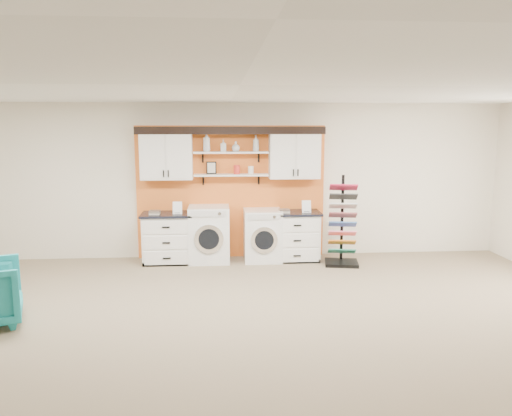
{
  "coord_description": "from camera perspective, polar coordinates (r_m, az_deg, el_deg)",
  "views": [
    {
      "loc": [
        -0.22,
        -5.05,
        2.41
      ],
      "look_at": [
        0.33,
        2.3,
        1.18
      ],
      "focal_mm": 35.0,
      "sensor_mm": 36.0,
      "label": 1
    }
  ],
  "objects": [
    {
      "name": "soap_bottle_d",
      "position": [
        8.88,
        -0.01,
        7.42
      ],
      "size": [
        0.15,
        0.15,
        0.29
      ],
      "primitive_type": "imported",
      "rotation": [
        0.0,
        0.0,
        -0.48
      ],
      "color": "silver",
      "rests_on": "shelf_upper"
    },
    {
      "name": "ceiling",
      "position": [
        5.07,
        -1.84,
        13.87
      ],
      "size": [
        10.0,
        10.0,
        0.0
      ],
      "primitive_type": "plane",
      "rotation": [
        3.14,
        0.0,
        0.0
      ],
      "color": "white",
      "rests_on": "wall_back"
    },
    {
      "name": "soap_bottle_a",
      "position": [
        8.86,
        -5.68,
        7.51
      ],
      "size": [
        0.16,
        0.16,
        0.33
      ],
      "primitive_type": "imported",
      "rotation": [
        0.0,
        0.0,
        -1.25
      ],
      "color": "silver",
      "rests_on": "shelf_upper"
    },
    {
      "name": "soap_bottle_b",
      "position": [
        8.86,
        -3.76,
        7.14
      ],
      "size": [
        0.1,
        0.1,
        0.21
      ],
      "primitive_type": "imported",
      "rotation": [
        0.0,
        0.0,
        3.16
      ],
      "color": "silver",
      "rests_on": "shelf_upper"
    },
    {
      "name": "base_cabinet_left",
      "position": [
        8.96,
        -10.03,
        -3.36
      ],
      "size": [
        0.9,
        0.66,
        0.88
      ],
      "color": "white",
      "rests_on": "floor"
    },
    {
      "name": "soap_bottle_c",
      "position": [
        8.87,
        -2.33,
        7.05
      ],
      "size": [
        0.19,
        0.19,
        0.18
      ],
      "primitive_type": "imported",
      "rotation": [
        0.0,
        0.0,
        2.59
      ],
      "color": "silver",
      "rests_on": "shelf_upper"
    },
    {
      "name": "accent_panel",
      "position": [
        9.1,
        -2.86,
        1.83
      ],
      "size": [
        3.4,
        0.07,
        2.4
      ],
      "primitive_type": "cube",
      "color": "orange",
      "rests_on": "wall_back"
    },
    {
      "name": "upper_cabinet_right",
      "position": [
        8.96,
        4.41,
        6.07
      ],
      "size": [
        0.9,
        0.35,
        0.84
      ],
      "color": "white",
      "rests_on": "wall_back"
    },
    {
      "name": "wall_back",
      "position": [
        9.11,
        -2.88,
        3.11
      ],
      "size": [
        10.0,
        0.0,
        10.0
      ],
      "primitive_type": "plane",
      "rotation": [
        1.57,
        0.0,
        0.0
      ],
      "color": "silver",
      "rests_on": "floor"
    },
    {
      "name": "dryer",
      "position": [
        8.94,
        0.75,
        -3.11
      ],
      "size": [
        0.66,
        0.71,
        0.92
      ],
      "color": "white",
      "rests_on": "floor"
    },
    {
      "name": "crown_molding",
      "position": [
        8.87,
        -2.9,
        8.94
      ],
      "size": [
        3.3,
        0.41,
        0.13
      ],
      "color": "black",
      "rests_on": "wall_back"
    },
    {
      "name": "washer",
      "position": [
        8.9,
        -5.37,
        -2.97
      ],
      "size": [
        0.71,
        0.71,
        0.99
      ],
      "color": "white",
      "rests_on": "floor"
    },
    {
      "name": "base_cabinet_right",
      "position": [
        9.02,
        4.44,
        -3.17
      ],
      "size": [
        0.9,
        0.66,
        0.88
      ],
      "color": "white",
      "rests_on": "floor"
    },
    {
      "name": "canister_red",
      "position": [
        8.89,
        -2.21,
        4.41
      ],
      "size": [
        0.11,
        0.11,
        0.16
      ],
      "primitive_type": "cylinder",
      "color": "red",
      "rests_on": "shelf_lower"
    },
    {
      "name": "shelf_lower",
      "position": [
        8.9,
        -2.85,
        3.8
      ],
      "size": [
        1.32,
        0.28,
        0.03
      ],
      "primitive_type": "cube",
      "color": "white",
      "rests_on": "wall_back"
    },
    {
      "name": "upper_cabinet_left",
      "position": [
        8.91,
        -10.2,
        5.92
      ],
      "size": [
        0.9,
        0.35,
        0.84
      ],
      "color": "white",
      "rests_on": "wall_back"
    },
    {
      "name": "canister_cream",
      "position": [
        8.91,
        -0.6,
        4.36
      ],
      "size": [
        0.1,
        0.1,
        0.14
      ],
      "primitive_type": "cylinder",
      "color": "silver",
      "rests_on": "shelf_lower"
    },
    {
      "name": "picture_frame",
      "position": [
        8.93,
        -5.12,
        4.6
      ],
      "size": [
        0.18,
        0.02,
        0.22
      ],
      "color": "black",
      "rests_on": "shelf_lower"
    },
    {
      "name": "sample_rack",
      "position": [
        8.8,
        9.81,
        -3.16
      ],
      "size": [
        0.64,
        0.57,
        1.56
      ],
      "rotation": [
        0.0,
        0.0,
        -0.18
      ],
      "color": "black",
      "rests_on": "floor"
    },
    {
      "name": "shelf_upper",
      "position": [
        8.87,
        -2.88,
        6.37
      ],
      "size": [
        1.32,
        0.28,
        0.03
      ],
      "primitive_type": "cube",
      "color": "white",
      "rests_on": "wall_back"
    },
    {
      "name": "floor",
      "position": [
        5.6,
        -1.68,
        -16.01
      ],
      "size": [
        10.0,
        10.0,
        0.0
      ],
      "primitive_type": "plane",
      "color": "#7F7055",
      "rests_on": "ground"
    }
  ]
}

